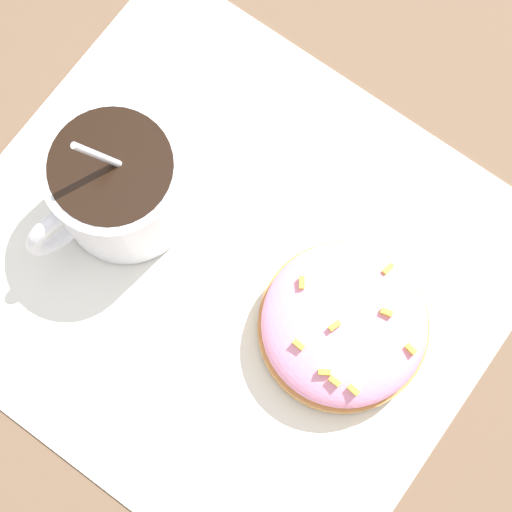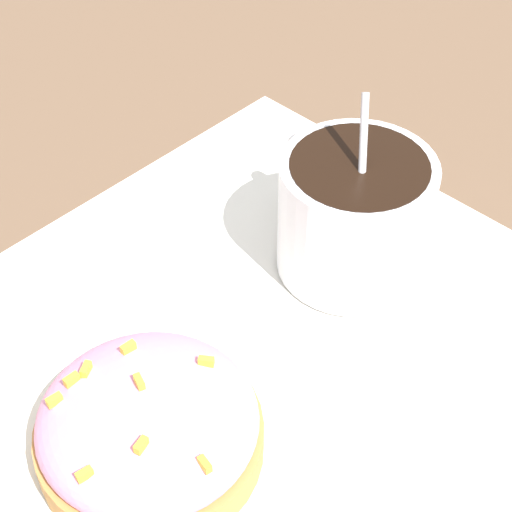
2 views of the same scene
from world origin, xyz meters
name	(u,v)px [view 2 (image 2 of 2)]	position (x,y,z in m)	size (l,w,h in m)	color
ground_plane	(257,345)	(0.00, 0.00, 0.00)	(3.00, 3.00, 0.00)	brown
paper_napkin	(257,343)	(0.00, 0.00, 0.00)	(0.34, 0.31, 0.00)	white
coffee_cup	(355,211)	(-0.08, 0.00, 0.04)	(0.08, 0.11, 0.10)	white
frosted_pastry	(149,427)	(0.08, 0.01, 0.02)	(0.10, 0.10, 0.04)	#C18442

